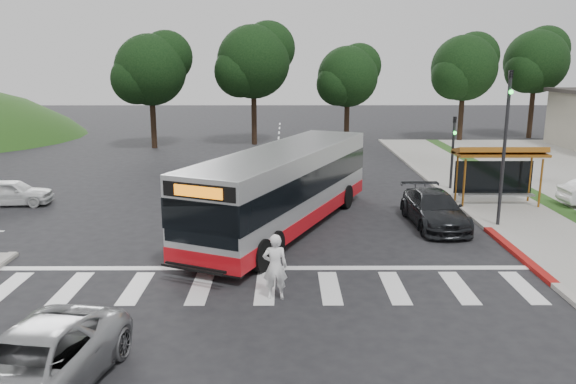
{
  "coord_description": "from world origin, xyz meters",
  "views": [
    {
      "loc": [
        0.63,
        -21.22,
        6.82
      ],
      "look_at": [
        0.73,
        1.23,
        1.6
      ],
      "focal_mm": 35.0,
      "sensor_mm": 36.0,
      "label": 1
    }
  ],
  "objects_px": {
    "transit_bus": "(285,189)",
    "dark_sedan": "(434,209)",
    "pedestrian": "(275,267)",
    "silver_suv_south": "(30,369)"
  },
  "relations": [
    {
      "from": "dark_sedan",
      "to": "transit_bus",
      "type": "bearing_deg",
      "value": -179.58
    },
    {
      "from": "pedestrian",
      "to": "dark_sedan",
      "type": "distance_m",
      "value": 10.04
    },
    {
      "from": "dark_sedan",
      "to": "silver_suv_south",
      "type": "relative_size",
      "value": 0.96
    },
    {
      "from": "pedestrian",
      "to": "silver_suv_south",
      "type": "bearing_deg",
      "value": 44.83
    },
    {
      "from": "transit_bus",
      "to": "silver_suv_south",
      "type": "bearing_deg",
      "value": -88.69
    },
    {
      "from": "transit_bus",
      "to": "pedestrian",
      "type": "relative_size",
      "value": 6.54
    },
    {
      "from": "transit_bus",
      "to": "dark_sedan",
      "type": "distance_m",
      "value": 6.42
    },
    {
      "from": "pedestrian",
      "to": "dark_sedan",
      "type": "relative_size",
      "value": 0.4
    },
    {
      "from": "transit_bus",
      "to": "pedestrian",
      "type": "xyz_separation_m",
      "value": [
        -0.29,
        -7.23,
        -0.68
      ]
    },
    {
      "from": "transit_bus",
      "to": "silver_suv_south",
      "type": "relative_size",
      "value": 2.49
    }
  ]
}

